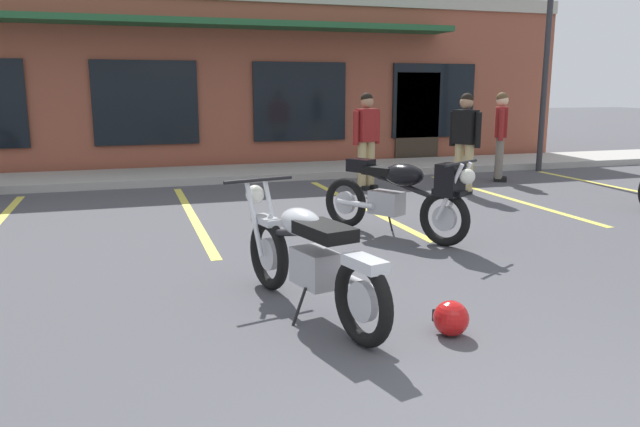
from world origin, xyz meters
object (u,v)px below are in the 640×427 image
(helmet_on_pavement, at_px, (451,318))
(parking_lot_lamp_post, at_px, (553,22))
(motorcycle_black_cruiser, at_px, (400,194))
(person_by_back_row, at_px, (367,135))
(person_in_shorts_foreground, at_px, (465,137))
(motorcycle_foreground_classic, at_px, (309,257))
(person_in_black_shirt, at_px, (501,131))

(helmet_on_pavement, bearing_deg, parking_lot_lamp_post, 49.24)
(motorcycle_black_cruiser, distance_m, person_by_back_row, 3.60)
(motorcycle_black_cruiser, relative_size, person_in_shorts_foreground, 1.12)
(person_by_back_row, bearing_deg, person_in_shorts_foreground, -34.12)
(person_by_back_row, relative_size, parking_lot_lamp_post, 0.36)
(person_by_back_row, height_order, helmet_on_pavement, person_by_back_row)
(motorcycle_foreground_classic, bearing_deg, person_in_black_shirt, 45.94)
(helmet_on_pavement, bearing_deg, motorcycle_black_cruiser, 72.41)
(person_in_shorts_foreground, bearing_deg, motorcycle_foreground_classic, -131.59)
(person_in_shorts_foreground, height_order, person_by_back_row, same)
(person_in_black_shirt, bearing_deg, parking_lot_lamp_post, 27.71)
(person_by_back_row, distance_m, parking_lot_lamp_post, 5.00)
(person_in_black_shirt, xyz_separation_m, parking_lot_lamp_post, (1.65, 0.87, 2.11))
(motorcycle_foreground_classic, distance_m, person_in_shorts_foreground, 6.16)
(helmet_on_pavement, bearing_deg, motorcycle_foreground_classic, 138.57)
(person_in_black_shirt, relative_size, parking_lot_lamp_post, 0.36)
(person_in_black_shirt, xyz_separation_m, person_by_back_row, (-2.77, -0.12, 0.00))
(motorcycle_foreground_classic, relative_size, person_in_black_shirt, 1.24)
(person_in_shorts_foreground, relative_size, person_by_back_row, 1.00)
(motorcycle_foreground_classic, height_order, person_in_black_shirt, person_in_black_shirt)
(person_in_black_shirt, bearing_deg, motorcycle_foreground_classic, -134.06)
(motorcycle_black_cruiser, xyz_separation_m, person_in_shorts_foreground, (2.33, 2.51, 0.42))
(motorcycle_black_cruiser, height_order, person_by_back_row, person_by_back_row)
(motorcycle_black_cruiser, xyz_separation_m, person_in_black_shirt, (3.72, 3.57, 0.42))
(motorcycle_black_cruiser, xyz_separation_m, person_by_back_row, (0.95, 3.45, 0.42))
(person_by_back_row, bearing_deg, motorcycle_foreground_classic, -116.00)
(person_in_shorts_foreground, bearing_deg, parking_lot_lamp_post, 32.32)
(person_in_shorts_foreground, bearing_deg, person_by_back_row, 145.88)
(parking_lot_lamp_post, bearing_deg, motorcycle_black_cruiser, -140.44)
(person_in_black_shirt, bearing_deg, helmet_on_pavement, -125.79)
(motorcycle_foreground_classic, xyz_separation_m, helmet_on_pavement, (0.85, -0.75, -0.33))
(person_by_back_row, bearing_deg, motorcycle_black_cruiser, -105.36)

